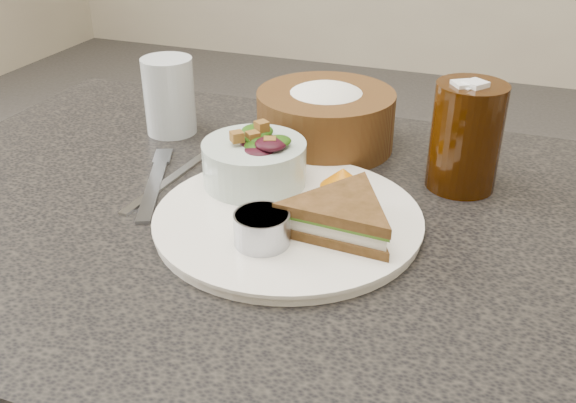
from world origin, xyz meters
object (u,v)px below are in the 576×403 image
(dinner_plate, at_px, (288,220))
(salad_bowl, at_px, (254,156))
(bread_basket, at_px, (326,110))
(water_glass, at_px, (169,96))
(sandwich, at_px, (342,216))
(dressing_ramekin, at_px, (262,229))
(cola_glass, at_px, (466,132))

(dinner_plate, xyz_separation_m, salad_bowl, (-0.07, 0.06, 0.04))
(bread_basket, distance_m, water_glass, 0.23)
(sandwich, bearing_deg, water_glass, 150.99)
(dressing_ramekin, relative_size, bread_basket, 0.30)
(cola_glass, bearing_deg, dinner_plate, -135.61)
(sandwich, xyz_separation_m, dressing_ramekin, (-0.07, -0.05, -0.00))
(sandwich, bearing_deg, dressing_ramekin, -140.94)
(dinner_plate, bearing_deg, water_glass, 143.02)
(dressing_ramekin, xyz_separation_m, water_glass, (-0.26, 0.26, 0.03))
(salad_bowl, height_order, water_glass, water_glass)
(dressing_ramekin, height_order, cola_glass, cola_glass)
(salad_bowl, bearing_deg, sandwich, -29.59)
(water_glass, bearing_deg, salad_bowl, -34.99)
(salad_bowl, xyz_separation_m, bread_basket, (0.04, 0.17, 0.01))
(dinner_plate, distance_m, water_glass, 0.33)
(dinner_plate, height_order, cola_glass, cola_glass)
(dinner_plate, relative_size, sandwich, 2.02)
(cola_glass, bearing_deg, water_glass, 176.12)
(dinner_plate, relative_size, cola_glass, 2.06)
(sandwich, bearing_deg, cola_glass, 64.32)
(sandwich, distance_m, cola_glass, 0.21)
(dinner_plate, bearing_deg, sandwich, -13.02)
(bread_basket, xyz_separation_m, cola_glass, (0.20, -0.06, 0.02))
(dinner_plate, xyz_separation_m, dressing_ramekin, (-0.00, -0.07, 0.02))
(sandwich, relative_size, bread_basket, 0.77)
(water_glass, bearing_deg, cola_glass, -3.88)
(dressing_ramekin, bearing_deg, dinner_plate, 86.26)
(sandwich, distance_m, dressing_ramekin, 0.09)
(dinner_plate, xyz_separation_m, sandwich, (0.07, -0.02, 0.03))
(bread_basket, bearing_deg, salad_bowl, -103.09)
(dinner_plate, relative_size, dressing_ramekin, 5.10)
(salad_bowl, relative_size, cola_glass, 0.87)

